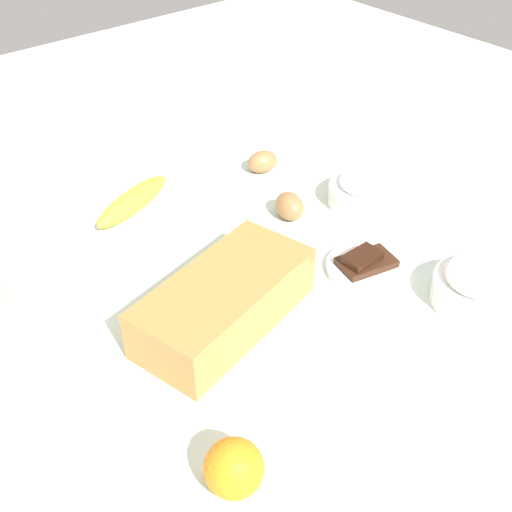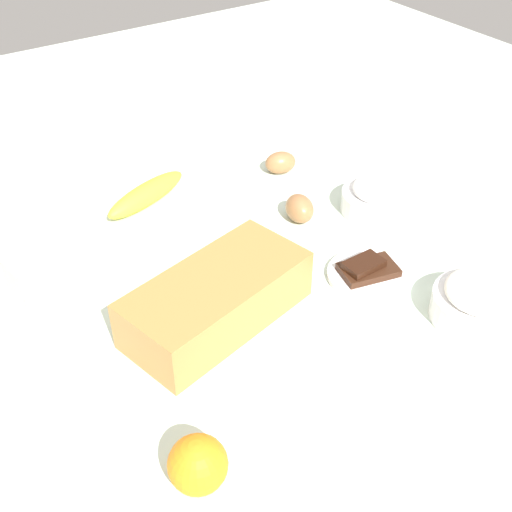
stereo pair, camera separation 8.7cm
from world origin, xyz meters
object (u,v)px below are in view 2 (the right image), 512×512
object	(u,v)px
sugar_bowl	(378,197)
egg_beside_bowl	(300,208)
banana	(146,194)
butter_block	(40,272)
egg_near_butter	(280,163)
loaf_pan	(217,298)
flour_bowl	(479,301)
orange_fruit	(198,464)
chocolate_plate	(367,273)

from	to	relation	value
sugar_bowl	egg_beside_bowl	world-z (taller)	sugar_bowl
sugar_bowl	banana	distance (m)	0.43
butter_block	egg_near_butter	size ratio (longest dim) A/B	1.46
loaf_pan	flour_bowl	xyz separation A→B (m)	(-0.32, 0.21, -0.01)
sugar_bowl	egg_beside_bowl	distance (m)	0.15
sugar_bowl	orange_fruit	size ratio (longest dim) A/B	1.90
banana	egg_beside_bowl	world-z (taller)	egg_beside_bowl
sugar_bowl	egg_beside_bowl	size ratio (longest dim) A/B	2.07
banana	loaf_pan	bearing A→B (deg)	80.96
egg_near_butter	sugar_bowl	bearing A→B (deg)	107.52
butter_block	egg_beside_bowl	distance (m)	0.45
egg_near_butter	orange_fruit	bearing A→B (deg)	46.96
chocolate_plate	sugar_bowl	bearing A→B (deg)	-136.47
banana	egg_near_butter	xyz separation A→B (m)	(-0.27, 0.05, 0.00)
sugar_bowl	chocolate_plate	size ratio (longest dim) A/B	1.02
banana	orange_fruit	size ratio (longest dim) A/B	2.73
banana	butter_block	bearing A→B (deg)	27.21
orange_fruit	egg_near_butter	world-z (taller)	orange_fruit
loaf_pan	egg_near_butter	size ratio (longest dim) A/B	4.89
sugar_bowl	orange_fruit	bearing A→B (deg)	29.26
loaf_pan	orange_fruit	distance (m)	0.27
orange_fruit	egg_beside_bowl	size ratio (longest dim) A/B	1.09
orange_fruit	butter_block	size ratio (longest dim) A/B	0.77
loaf_pan	butter_block	xyz separation A→B (m)	(0.19, -0.22, -0.01)
loaf_pan	chocolate_plate	world-z (taller)	loaf_pan
butter_block	egg_near_butter	xyz separation A→B (m)	(-0.52, -0.08, -0.01)
loaf_pan	chocolate_plate	xyz separation A→B (m)	(-0.25, 0.05, -0.03)
flour_bowl	sugar_bowl	world-z (taller)	flour_bowl
sugar_bowl	butter_block	bearing A→B (deg)	-12.67
orange_fruit	egg_beside_bowl	distance (m)	0.55
butter_block	chocolate_plate	world-z (taller)	butter_block
sugar_bowl	chocolate_plate	world-z (taller)	sugar_bowl
flour_bowl	egg_beside_bowl	bearing A→B (deg)	-79.92
banana	chocolate_plate	size ratio (longest dim) A/B	1.46
flour_bowl	banana	world-z (taller)	flour_bowl
loaf_pan	sugar_bowl	world-z (taller)	loaf_pan
flour_bowl	banana	size ratio (longest dim) A/B	0.71
butter_block	flour_bowl	bearing A→B (deg)	139.96
banana	chocolate_plate	distance (m)	0.44
loaf_pan	flour_bowl	distance (m)	0.38
orange_fruit	egg_near_butter	bearing A→B (deg)	-133.04
egg_beside_bowl	chocolate_plate	distance (m)	0.19
sugar_bowl	chocolate_plate	distance (m)	0.20
loaf_pan	orange_fruit	bearing A→B (deg)	41.04
sugar_bowl	banana	xyz separation A→B (m)	(0.34, -0.26, -0.01)
loaf_pan	banana	distance (m)	0.35
orange_fruit	banana	bearing A→B (deg)	-110.71
sugar_bowl	orange_fruit	distance (m)	0.63
egg_near_butter	egg_beside_bowl	distance (m)	0.17
flour_bowl	chocolate_plate	bearing A→B (deg)	-66.11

